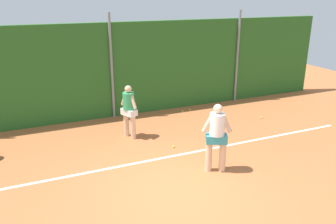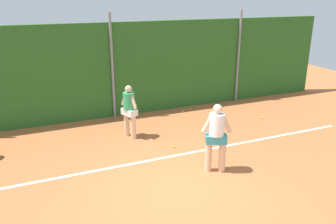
{
  "view_description": "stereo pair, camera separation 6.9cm",
  "coord_description": "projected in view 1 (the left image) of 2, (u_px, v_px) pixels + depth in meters",
  "views": [
    {
      "loc": [
        -2.96,
        -6.39,
        4.42
      ],
      "look_at": [
        0.67,
        2.03,
        1.24
      ],
      "focal_mm": 36.62,
      "sensor_mm": 36.0,
      "label": 1
    },
    {
      "loc": [
        -2.9,
        -6.41,
        4.42
      ],
      "look_at": [
        0.67,
        2.03,
        1.24
      ],
      "focal_mm": 36.62,
      "sensor_mm": 36.0,
      "label": 2
    }
  ],
  "objects": [
    {
      "name": "tennis_ball_7",
      "position": [
        182.0,
        111.0,
        13.49
      ],
      "size": [
        0.07,
        0.07,
        0.07
      ],
      "primitive_type": "sphere",
      "color": "#CCDB33",
      "rests_on": "ground_plane"
    },
    {
      "name": "ground_plane",
      "position": [
        151.0,
        161.0,
        9.57
      ],
      "size": [
        28.72,
        28.72,
        0.0
      ],
      "primitive_type": "plane",
      "color": "#B76638"
    },
    {
      "name": "tennis_ball_1",
      "position": [
        210.0,
        139.0,
        10.94
      ],
      "size": [
        0.07,
        0.07,
        0.07
      ],
      "primitive_type": "sphere",
      "color": "#CCDB33",
      "rests_on": "ground_plane"
    },
    {
      "name": "fence_post_center",
      "position": [
        112.0,
        67.0,
        12.34
      ],
      "size": [
        0.1,
        0.1,
        3.82
      ],
      "primitive_type": "cylinder",
      "color": "gray",
      "rests_on": "ground_plane"
    },
    {
      "name": "hedge_fence_backdrop",
      "position": [
        111.0,
        71.0,
        12.55
      ],
      "size": [
        18.67,
        0.25,
        3.47
      ],
      "primitive_type": "cube",
      "color": "#286023",
      "rests_on": "ground_plane"
    },
    {
      "name": "tennis_ball_3",
      "position": [
        261.0,
        118.0,
        12.8
      ],
      "size": [
        0.07,
        0.07,
        0.07
      ],
      "primitive_type": "sphere",
      "color": "#CCDB33",
      "rests_on": "ground_plane"
    },
    {
      "name": "tennis_ball_2",
      "position": [
        190.0,
        109.0,
        13.7
      ],
      "size": [
        0.07,
        0.07,
        0.07
      ],
      "primitive_type": "sphere",
      "color": "#CCDB33",
      "rests_on": "ground_plane"
    },
    {
      "name": "tennis_ball_0",
      "position": [
        174.0,
        147.0,
        10.37
      ],
      "size": [
        0.07,
        0.07,
        0.07
      ],
      "primitive_type": "sphere",
      "color": "#CCDB33",
      "rests_on": "ground_plane"
    },
    {
      "name": "fence_post_right",
      "position": [
        237.0,
        57.0,
        14.36
      ],
      "size": [
        0.1,
        0.1,
        3.82
      ],
      "primitive_type": "cylinder",
      "color": "gray",
      "rests_on": "ground_plane"
    },
    {
      "name": "court_baseline_paint",
      "position": [
        151.0,
        160.0,
        9.57
      ],
      "size": [
        13.64,
        0.1,
        0.01
      ],
      "primitive_type": "cube",
      "color": "white",
      "rests_on": "ground_plane"
    },
    {
      "name": "player_midcourt",
      "position": [
        129.0,
        109.0,
        10.84
      ],
      "size": [
        0.47,
        0.67,
        1.73
      ],
      "rotation": [
        0.0,
        0.0,
        1.98
      ],
      "color": "beige",
      "rests_on": "ground_plane"
    },
    {
      "name": "player_foreground_near",
      "position": [
        217.0,
        134.0,
        8.71
      ],
      "size": [
        0.71,
        0.51,
        1.83
      ],
      "rotation": [
        0.0,
        0.0,
        5.84
      ],
      "color": "beige",
      "rests_on": "ground_plane"
    }
  ]
}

